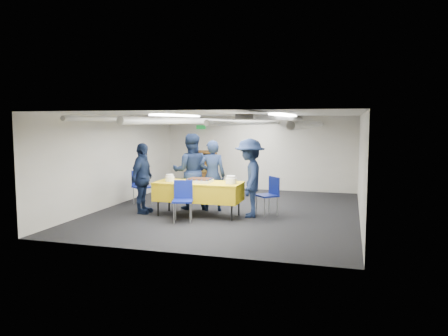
# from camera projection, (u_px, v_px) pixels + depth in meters

# --- Properties ---
(ground) EXTENTS (7.00, 7.00, 0.00)m
(ground) POSITION_uv_depth(u_px,v_px,m) (229.00, 211.00, 10.44)
(ground) COLOR black
(ground) RESTS_ON ground
(room_shell) EXTENTS (6.00, 7.00, 2.30)m
(room_shell) POSITION_uv_depth(u_px,v_px,m) (237.00, 135.00, 10.62)
(room_shell) COLOR beige
(room_shell) RESTS_ON ground
(serving_table) EXTENTS (1.96, 0.86, 0.77)m
(serving_table) POSITION_uv_depth(u_px,v_px,m) (199.00, 191.00, 9.84)
(serving_table) COLOR black
(serving_table) RESTS_ON ground
(sheet_cake) EXTENTS (0.54, 0.42, 0.09)m
(sheet_cake) POSITION_uv_depth(u_px,v_px,m) (200.00, 180.00, 9.78)
(sheet_cake) COLOR white
(sheet_cake) RESTS_ON serving_table
(plate_stack_left) EXTENTS (0.21, 0.21, 0.16)m
(plate_stack_left) POSITION_uv_depth(u_px,v_px,m) (170.00, 178.00, 9.95)
(plate_stack_left) COLOR white
(plate_stack_left) RESTS_ON serving_table
(plate_stack_right) EXTENTS (0.24, 0.24, 0.18)m
(plate_stack_right) POSITION_uv_depth(u_px,v_px,m) (231.00, 180.00, 9.54)
(plate_stack_right) COLOR white
(plate_stack_right) RESTS_ON serving_table
(podium) EXTENTS (0.62, 0.53, 1.25)m
(podium) POSITION_uv_depth(u_px,v_px,m) (206.00, 170.00, 13.73)
(podium) COLOR brown
(podium) RESTS_ON ground
(chair_near) EXTENTS (0.52, 0.52, 0.87)m
(chair_near) POSITION_uv_depth(u_px,v_px,m) (183.00, 196.00, 9.32)
(chair_near) COLOR gray
(chair_near) RESTS_ON ground
(chair_right) EXTENTS (0.59, 0.59, 0.87)m
(chair_right) POSITION_uv_depth(u_px,v_px,m) (270.00, 192.00, 9.96)
(chair_right) COLOR gray
(chair_right) RESTS_ON ground
(chair_left) EXTENTS (0.58, 0.58, 0.87)m
(chair_left) POSITION_uv_depth(u_px,v_px,m) (141.00, 183.00, 11.30)
(chair_left) COLOR gray
(chair_left) RESTS_ON ground
(sailor_a) EXTENTS (0.69, 0.53, 1.69)m
(sailor_a) POSITION_uv_depth(u_px,v_px,m) (212.00, 176.00, 10.38)
(sailor_a) COLOR black
(sailor_a) RESTS_ON ground
(sailor_b) EXTENTS (1.06, 0.94, 1.84)m
(sailor_b) POSITION_uv_depth(u_px,v_px,m) (191.00, 171.00, 10.62)
(sailor_b) COLOR black
(sailor_b) RESTS_ON ground
(sailor_c) EXTENTS (0.44, 0.97, 1.64)m
(sailor_c) POSITION_uv_depth(u_px,v_px,m) (142.00, 178.00, 10.10)
(sailor_c) COLOR black
(sailor_c) RESTS_ON ground
(sailor_d) EXTENTS (0.87, 1.24, 1.76)m
(sailor_d) POSITION_uv_depth(u_px,v_px,m) (250.00, 178.00, 9.71)
(sailor_d) COLOR black
(sailor_d) RESTS_ON ground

